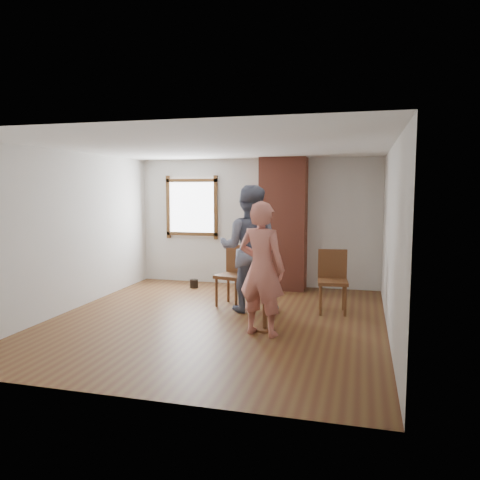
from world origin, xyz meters
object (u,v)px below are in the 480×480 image
at_px(stoneware_crock, 259,276).
at_px(dining_chair_left, 235,272).
at_px(man, 249,249).
at_px(dining_chair_right, 333,277).
at_px(side_table, 265,302).
at_px(person_pink, 262,269).

height_order(stoneware_crock, dining_chair_left, dining_chair_left).
height_order(stoneware_crock, man, man).
relative_size(dining_chair_right, man, 0.49).
bearing_deg(side_table, person_pink, -92.23).
xyz_separation_m(stoneware_crock, side_table, (0.69, -2.71, 0.15)).
bearing_deg(dining_chair_left, person_pink, -47.06).
relative_size(stoneware_crock, man, 0.25).
distance_m(dining_chair_left, person_pink, 1.75).
height_order(dining_chair_left, man, man).
relative_size(dining_chair_left, side_table, 1.70).
xyz_separation_m(dining_chair_left, side_table, (0.81, -1.33, -0.17)).
xyz_separation_m(dining_chair_right, man, (-1.33, -0.29, 0.46)).
bearing_deg(stoneware_crock, person_pink, -76.79).
relative_size(stoneware_crock, dining_chair_left, 0.50).
xyz_separation_m(side_table, man, (-0.47, 1.01, 0.62)).
distance_m(stoneware_crock, side_table, 2.80).
height_order(stoneware_crock, side_table, side_table).
height_order(dining_chair_left, side_table, dining_chair_left).
relative_size(dining_chair_left, person_pink, 0.56).
bearing_deg(man, person_pink, 107.90).
bearing_deg(side_table, man, 115.29).
height_order(dining_chair_left, dining_chair_right, dining_chair_left).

